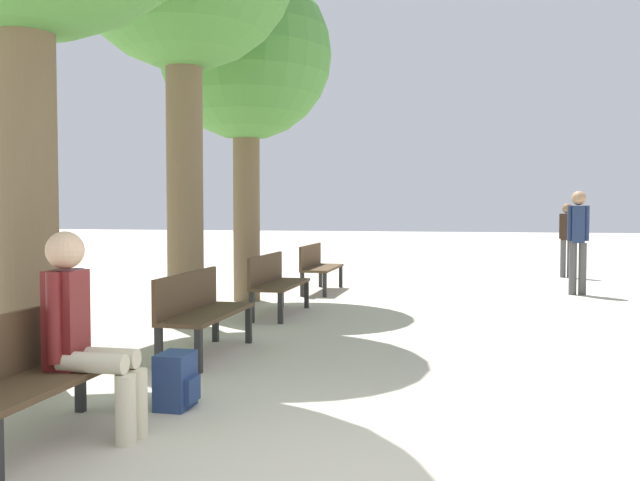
% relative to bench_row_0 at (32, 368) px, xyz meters
% --- Properties ---
extents(bench_row_0, '(0.47, 1.53, 0.82)m').
position_rel_bench_row_0_xyz_m(bench_row_0, '(0.00, 0.00, 0.00)').
color(bench_row_0, '#4C3823').
rests_on(bench_row_0, ground_plane).
extents(bench_row_1, '(0.47, 1.53, 0.82)m').
position_rel_bench_row_0_xyz_m(bench_row_1, '(0.00, 2.74, 0.00)').
color(bench_row_1, '#4C3823').
rests_on(bench_row_1, ground_plane).
extents(bench_row_2, '(0.47, 1.53, 0.82)m').
position_rel_bench_row_0_xyz_m(bench_row_2, '(0.00, 5.48, 0.00)').
color(bench_row_2, '#4C3823').
rests_on(bench_row_2, ground_plane).
extents(bench_row_3, '(0.47, 1.53, 0.82)m').
position_rel_bench_row_0_xyz_m(bench_row_3, '(0.00, 8.22, 0.00)').
color(bench_row_3, '#4C3823').
rests_on(bench_row_3, ground_plane).
extents(tree_row_2, '(2.66, 2.66, 5.18)m').
position_rel_bench_row_0_xyz_m(tree_row_2, '(-0.83, 6.80, 3.30)').
color(tree_row_2, brown).
rests_on(tree_row_2, ground_plane).
extents(person_seated, '(0.63, 0.36, 1.32)m').
position_rel_bench_row_0_xyz_m(person_seated, '(0.23, 0.21, 0.21)').
color(person_seated, beige).
rests_on(person_seated, ground_plane).
extents(backpack, '(0.26, 0.31, 0.41)m').
position_rel_bench_row_0_xyz_m(backpack, '(0.53, 0.95, -0.28)').
color(backpack, navy).
rests_on(backpack, ground_plane).
extents(pedestrian_near, '(0.32, 0.24, 1.56)m').
position_rel_bench_row_0_xyz_m(pedestrian_near, '(4.56, 11.78, 0.41)').
color(pedestrian_near, '#4C4C4C').
rests_on(pedestrian_near, ground_plane).
extents(pedestrian_mid, '(0.35, 0.26, 1.74)m').
position_rel_bench_row_0_xyz_m(pedestrian_mid, '(4.36, 8.69, 0.52)').
color(pedestrian_mid, '#4C4C4C').
rests_on(pedestrian_mid, ground_plane).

